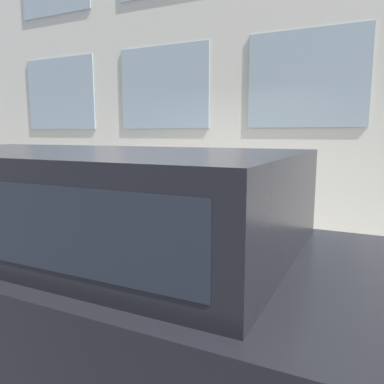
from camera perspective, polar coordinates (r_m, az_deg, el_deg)
name	(u,v)px	position (r m, az deg, el deg)	size (l,w,h in m)	color
ground_plane	(147,291)	(4.35, -6.95, -14.70)	(80.00, 80.00, 0.00)	#47474C
sidewalk	(195,252)	(5.35, 0.49, -9.15)	(2.52, 60.00, 0.16)	gray
fire_hydrant	(156,231)	(4.78, -5.55, -5.96)	(0.30, 0.43, 0.70)	gray
person	(228,203)	(4.84, 5.45, -1.66)	(0.28, 0.19, 1.16)	#998466
parked_truck_charcoal_near	(64,241)	(2.98, -18.95, -7.01)	(1.88, 5.16, 1.62)	black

